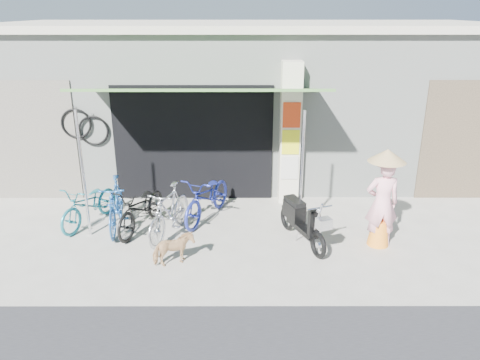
{
  "coord_description": "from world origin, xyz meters",
  "views": [
    {
      "loc": [
        -0.21,
        -7.1,
        3.98
      ],
      "look_at": [
        -0.2,
        1.0,
        1.0
      ],
      "focal_mm": 35.0,
      "sensor_mm": 36.0,
      "label": 1
    }
  ],
  "objects_px": {
    "bike_black": "(142,208)",
    "moped": "(301,220)",
    "bike_teal": "(90,204)",
    "street_dog": "(173,249)",
    "nun": "(382,199)",
    "bike_navy": "(208,197)",
    "bike_silver": "(169,212)",
    "bike_blue": "(116,205)"
  },
  "relations": [
    {
      "from": "bike_black",
      "to": "moped",
      "type": "height_order",
      "value": "moped"
    },
    {
      "from": "bike_silver",
      "to": "bike_navy",
      "type": "relative_size",
      "value": 0.91
    },
    {
      "from": "bike_blue",
      "to": "bike_silver",
      "type": "relative_size",
      "value": 1.0
    },
    {
      "from": "bike_teal",
      "to": "bike_black",
      "type": "height_order",
      "value": "bike_black"
    },
    {
      "from": "bike_silver",
      "to": "moped",
      "type": "distance_m",
      "value": 2.4
    },
    {
      "from": "bike_teal",
      "to": "bike_black",
      "type": "distance_m",
      "value": 1.08
    },
    {
      "from": "street_dog",
      "to": "nun",
      "type": "bearing_deg",
      "value": -104.57
    },
    {
      "from": "bike_silver",
      "to": "moped",
      "type": "xyz_separation_m",
      "value": [
        2.39,
        -0.24,
        -0.07
      ]
    },
    {
      "from": "bike_navy",
      "to": "nun",
      "type": "distance_m",
      "value": 3.32
    },
    {
      "from": "bike_black",
      "to": "moped",
      "type": "distance_m",
      "value": 2.99
    },
    {
      "from": "bike_black",
      "to": "nun",
      "type": "distance_m",
      "value": 4.39
    },
    {
      "from": "bike_silver",
      "to": "street_dog",
      "type": "xyz_separation_m",
      "value": [
        0.2,
        -1.05,
        -0.21
      ]
    },
    {
      "from": "bike_black",
      "to": "nun",
      "type": "height_order",
      "value": "nun"
    },
    {
      "from": "bike_teal",
      "to": "nun",
      "type": "relative_size",
      "value": 0.9
    },
    {
      "from": "nun",
      "to": "bike_teal",
      "type": "bearing_deg",
      "value": -9.44
    },
    {
      "from": "bike_teal",
      "to": "moped",
      "type": "relative_size",
      "value": 1.03
    },
    {
      "from": "nun",
      "to": "bike_black",
      "type": "bearing_deg",
      "value": -8.66
    },
    {
      "from": "bike_teal",
      "to": "bike_silver",
      "type": "relative_size",
      "value": 0.99
    },
    {
      "from": "bike_blue",
      "to": "moped",
      "type": "distance_m",
      "value": 3.49
    },
    {
      "from": "bike_teal",
      "to": "street_dog",
      "type": "height_order",
      "value": "bike_teal"
    },
    {
      "from": "moped",
      "to": "nun",
      "type": "height_order",
      "value": "nun"
    },
    {
      "from": "bike_blue",
      "to": "street_dog",
      "type": "bearing_deg",
      "value": -53.49
    },
    {
      "from": "bike_black",
      "to": "nun",
      "type": "xyz_separation_m",
      "value": [
        4.32,
        -0.63,
        0.44
      ]
    },
    {
      "from": "bike_navy",
      "to": "moped",
      "type": "height_order",
      "value": "bike_navy"
    },
    {
      "from": "bike_black",
      "to": "bike_navy",
      "type": "distance_m",
      "value": 1.31
    },
    {
      "from": "bike_blue",
      "to": "bike_navy",
      "type": "bearing_deg",
      "value": 7.96
    },
    {
      "from": "moped",
      "to": "street_dog",
      "type": "bearing_deg",
      "value": 179.27
    },
    {
      "from": "bike_blue",
      "to": "bike_navy",
      "type": "distance_m",
      "value": 1.77
    },
    {
      "from": "bike_blue",
      "to": "street_dog",
      "type": "relative_size",
      "value": 2.43
    },
    {
      "from": "bike_teal",
      "to": "nun",
      "type": "xyz_separation_m",
      "value": [
        5.38,
        -0.86,
        0.46
      ]
    },
    {
      "from": "bike_silver",
      "to": "bike_navy",
      "type": "height_order",
      "value": "bike_silver"
    },
    {
      "from": "bike_navy",
      "to": "bike_silver",
      "type": "bearing_deg",
      "value": -108.24
    },
    {
      "from": "street_dog",
      "to": "moped",
      "type": "height_order",
      "value": "moped"
    },
    {
      "from": "bike_black",
      "to": "street_dog",
      "type": "relative_size",
      "value": 2.52
    },
    {
      "from": "bike_black",
      "to": "nun",
      "type": "relative_size",
      "value": 0.95
    },
    {
      "from": "bike_teal",
      "to": "bike_silver",
      "type": "bearing_deg",
      "value": 4.3
    },
    {
      "from": "bike_teal",
      "to": "street_dog",
      "type": "xyz_separation_m",
      "value": [
        1.82,
        -1.56,
        -0.14
      ]
    },
    {
      "from": "street_dog",
      "to": "bike_navy",
      "type": "bearing_deg",
      "value": -39.82
    },
    {
      "from": "bike_teal",
      "to": "street_dog",
      "type": "relative_size",
      "value": 2.41
    },
    {
      "from": "bike_teal",
      "to": "nun",
      "type": "bearing_deg",
      "value": 12.61
    },
    {
      "from": "moped",
      "to": "bike_navy",
      "type": "bearing_deg",
      "value": 129.11
    },
    {
      "from": "bike_black",
      "to": "moped",
      "type": "xyz_separation_m",
      "value": [
        2.95,
        -0.52,
        -0.02
      ]
    }
  ]
}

